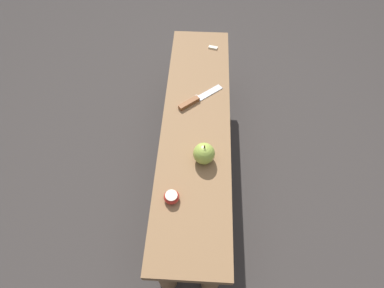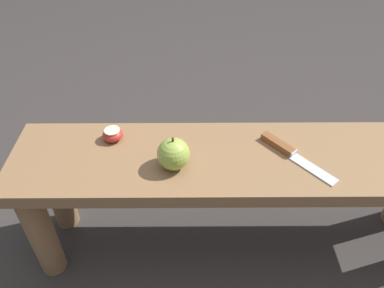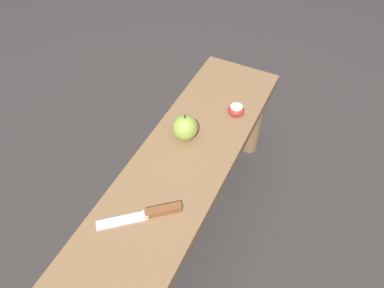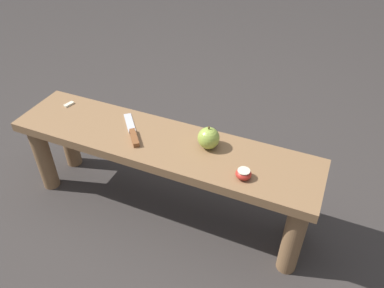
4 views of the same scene
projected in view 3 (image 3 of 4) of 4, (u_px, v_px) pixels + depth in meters
name	position (u px, v px, depth m)	size (l,w,h in m)	color
ground_plane	(174.00, 242.00, 1.45)	(8.00, 8.00, 0.00)	#383330
wooden_bench	(170.00, 198.00, 1.22)	(1.30, 0.30, 0.40)	olive
knife	(152.00, 213.00, 1.07)	(0.18, 0.21, 0.02)	silver
apple_whole	(185.00, 127.00, 1.24)	(0.09, 0.09, 0.10)	#9EB747
apple_cut	(236.00, 110.00, 1.34)	(0.06, 0.06, 0.03)	red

